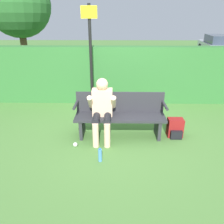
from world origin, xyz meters
The scene contains 10 objects.
ground_plane centered at (0.00, 0.00, 0.00)m, with size 40.00×40.00×0.00m, color #4C7A38.
hedge_back centered at (0.00, 1.94, 0.73)m, with size 12.00×0.38×1.46m.
park_bench centered at (0.00, 0.06, 0.42)m, with size 1.69×0.46×0.82m.
person_seated centered at (-0.33, -0.06, 0.62)m, with size 0.51×0.61×1.13m.
backpack centered at (1.06, 0.00, 0.17)m, with size 0.29×0.27×0.36m.
water_bottle centered at (-0.33, -0.84, 0.11)m, with size 0.06×0.06×0.24m.
signpost centered at (-0.67, 1.46, 1.36)m, with size 0.36×0.09×2.41m.
parked_car centered at (5.91, 9.28, 0.60)m, with size 2.35×4.69×1.24m.
tree centered at (-3.81, 5.40, 2.58)m, with size 2.46×2.46×3.83m.
litter_crumple centered at (-0.80, -0.41, 0.04)m, with size 0.08×0.08×0.08m.
Camera 1 is at (-0.09, -3.74, 2.12)m, focal length 35.00 mm.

